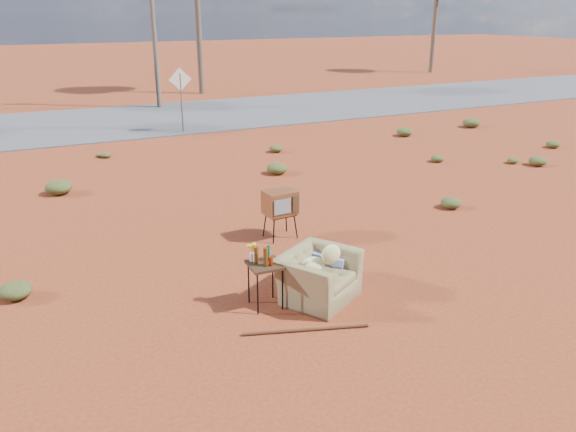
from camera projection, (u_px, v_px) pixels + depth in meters
name	position (u px, v px, depth m)	size (l,w,h in m)	color
ground	(302.00, 285.00, 8.71)	(140.00, 140.00, 0.00)	brown
highway	(123.00, 121.00, 21.38)	(140.00, 7.00, 0.04)	#565659
armchair	(320.00, 268.00, 8.23)	(1.41, 1.35, 0.95)	olive
tv_unit	(280.00, 203.00, 10.28)	(0.60, 0.50, 0.91)	black
side_table	(262.00, 262.00, 7.87)	(0.49, 0.49, 0.95)	#382414
rusty_bar	(306.00, 330.00, 7.44)	(0.05, 0.05, 1.70)	#502815
road_sign	(181.00, 88.00, 18.95)	(0.78, 0.06, 2.19)	brown
utility_pole_center	(152.00, 6.00, 22.88)	(1.40, 0.20, 8.00)	brown
scrub_patch	(175.00, 201.00, 12.06)	(17.49, 8.07, 0.33)	#4A5324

